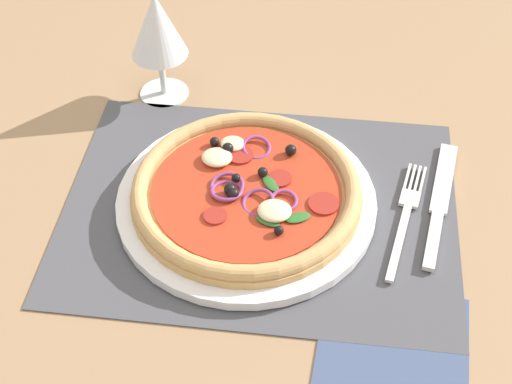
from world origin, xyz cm
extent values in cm
cube|color=#9E7A56|center=(0.00, 0.00, -1.20)|extent=(190.00, 140.00, 2.40)
cube|color=#4C4C51|center=(0.00, 0.00, 0.20)|extent=(44.03, 33.49, 0.40)
cylinder|color=white|center=(-1.55, -0.24, 1.01)|extent=(29.16, 29.16, 1.22)
cylinder|color=tan|center=(-1.55, -0.24, 2.12)|extent=(25.78, 25.78, 1.00)
torus|color=tan|center=(-1.55, -0.24, 2.98)|extent=(25.52, 25.52, 1.80)
cylinder|color=#B7381E|center=(-1.55, -0.24, 2.77)|extent=(21.14, 21.14, 0.30)
ellipsoid|color=beige|center=(-5.48, 4.17, 3.45)|extent=(3.54, 3.19, 1.06)
ellipsoid|color=beige|center=(-4.04, 6.83, 3.36)|extent=(2.91, 2.62, 0.87)
ellipsoid|color=beige|center=(1.94, -3.36, 3.48)|extent=(3.70, 3.33, 1.11)
sphere|color=black|center=(2.81, 6.27, 3.58)|extent=(1.32, 1.32, 1.32)
sphere|color=black|center=(2.66, -6.06, 3.44)|extent=(1.04, 1.04, 1.04)
sphere|color=black|center=(-6.18, 6.76, 3.48)|extent=(1.11, 1.11, 1.11)
sphere|color=black|center=(-2.82, 1.08, 3.45)|extent=(1.05, 1.05, 1.05)
sphere|color=black|center=(-4.44, 5.71, 3.58)|extent=(1.32, 1.32, 1.32)
sphere|color=black|center=(-3.22, -0.90, 3.61)|extent=(1.37, 1.37, 1.37)
sphere|color=black|center=(-2.78, -1.45, 3.55)|extent=(1.26, 1.26, 1.26)
sphere|color=black|center=(-0.48, 2.33, 3.50)|extent=(1.15, 1.15, 1.15)
torus|color=#8E3D75|center=(-3.69, 0.01, 3.17)|extent=(3.98, 3.94, 1.32)
torus|color=#8E3D75|center=(2.77, -1.47, 3.17)|extent=(3.15, 3.13, 1.04)
torus|color=#8E3D75|center=(-3.62, -0.73, 3.17)|extent=(3.75, 3.74, 1.12)
torus|color=#8E3D75|center=(0.26, -2.04, 3.17)|extent=(3.83, 3.70, 1.79)
torus|color=#8E3D75|center=(-1.23, 6.68, 3.17)|extent=(3.61, 3.53, 1.47)
cylinder|color=#A3281E|center=(7.08, -1.31, 3.07)|extent=(3.38, 3.38, 0.30)
cylinder|color=#A3281E|center=(-2.94, 5.29, 3.07)|extent=(3.08, 3.08, 0.30)
cylinder|color=#A3281E|center=(1.98, 1.98, 3.07)|extent=(2.70, 2.70, 0.30)
cylinder|color=#A3281E|center=(-4.31, -4.49, 3.07)|extent=(2.54, 2.54, 0.30)
ellipsoid|color=#2D6B28|center=(4.49, -3.71, 3.12)|extent=(3.13, 2.48, 0.30)
ellipsoid|color=#2D6B28|center=(1.05, 1.08, 3.12)|extent=(2.74, 3.10, 0.30)
ellipsoid|color=#2D6B28|center=(1.36, -4.53, 3.12)|extent=(3.11, 2.28, 0.30)
cube|color=silver|center=(15.46, -3.72, 0.62)|extent=(3.02, 11.13, 0.44)
cube|color=silver|center=(16.77, 2.99, 0.62)|extent=(2.64, 2.90, 0.44)
cube|color=silver|center=(18.31, 6.18, 0.62)|extent=(1.14, 4.30, 0.44)
cube|color=silver|center=(17.72, 6.29, 0.62)|extent=(1.14, 4.30, 0.44)
cube|color=silver|center=(17.13, 6.41, 0.62)|extent=(1.14, 4.30, 0.44)
cube|color=silver|center=(16.54, 6.52, 0.62)|extent=(1.14, 4.30, 0.44)
cube|color=silver|center=(19.11, -3.04, 0.71)|extent=(2.69, 8.50, 0.62)
cube|color=silver|center=(20.79, 6.82, 0.62)|extent=(3.91, 11.77, 0.44)
cylinder|color=silver|center=(-15.06, 19.27, 0.20)|extent=(6.40, 6.40, 0.40)
cylinder|color=silver|center=(-15.06, 19.27, 3.40)|extent=(0.80, 0.80, 6.00)
cone|color=silver|center=(-15.06, 19.27, 10.65)|extent=(7.20, 7.20, 8.50)
cone|color=orange|center=(-15.06, 19.27, 9.96)|extent=(5.52, 5.52, 6.33)
cube|color=#425175|center=(14.85, -16.07, 0.18)|extent=(15.26, 13.94, 0.36)
camera|label=1|loc=(6.54, -57.65, 61.96)|focal=52.67mm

